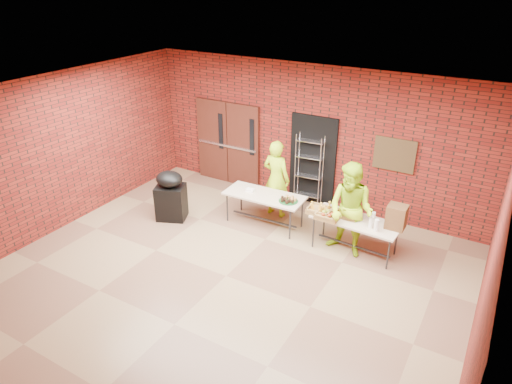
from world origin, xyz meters
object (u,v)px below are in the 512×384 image
Objects in this scene: wire_rack at (309,170)px; table_right at (356,223)px; volunteer_woman at (276,179)px; table_left at (264,197)px; covered_grill at (171,195)px; volunteer_man at (351,210)px; coffee_dispenser at (397,217)px.

table_right is (1.61, -1.37, -0.22)m from wire_rack.
wire_rack is at bearing -112.49° from volunteer_woman.
table_left is 2.05m from covered_grill.
volunteer_man reaches higher than table_right.
table_right is 1.53× the size of covered_grill.
volunteer_man is (1.93, -0.15, 0.28)m from table_left.
table_left is (-0.41, -1.33, -0.21)m from wire_rack.
volunteer_man is at bearing -165.37° from coffee_dispenser.
covered_grill is at bearing -169.59° from coffee_dispenser.
table_right is at bearing 62.72° from volunteer_man.
wire_rack is 0.91× the size of volunteer_man.
volunteer_woman is 2.04m from volunteer_man.
covered_grill is (-4.62, -0.85, -0.35)m from coffee_dispenser.
covered_grill is (-1.89, -0.79, -0.09)m from table_left.
table_right is (2.02, -0.04, -0.02)m from table_left.
table_right is 3.98m from covered_grill.
table_right is 2.11m from volunteer_woman.
covered_grill is 0.60× the size of volunteer_man.
volunteer_woman is (-2.02, 0.56, 0.24)m from table_right.
volunteer_man reaches higher than volunteer_woman.
wire_rack is 0.91m from volunteer_woman.
coffee_dispenser is (2.73, 0.06, 0.27)m from table_left.
covered_grill is 0.64× the size of volunteer_woman.
covered_grill is at bearing 39.12° from volunteer_woman.
volunteer_woman is at bearing 87.61° from table_left.
wire_rack is at bearing 142.81° from table_right.
volunteer_woman is (0.00, 0.52, 0.23)m from table_left.
volunteer_woman is at bearing -122.70° from wire_rack.
volunteer_woman is at bearing 171.21° from volunteer_man.
coffee_dispenser is at bearing -0.90° from table_left.
coffee_dispenser is 2.77m from volunteer_woman.
volunteer_woman is (-0.41, -0.81, 0.02)m from wire_rack.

